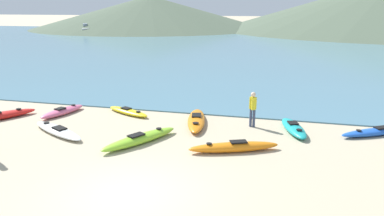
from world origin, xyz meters
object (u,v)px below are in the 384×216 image
Objects in this scene: kayak_on_sand_7 at (140,139)px; kayak_on_sand_8 at (234,147)px; kayak_on_sand_4 at (378,131)px; moored_boat_0 at (86,30)px; moored_boat_2 at (330,35)px; kayak_on_sand_9 at (128,111)px; kayak_on_sand_5 at (58,130)px; moored_boat_1 at (147,29)px; person_near_waterline at (253,107)px; kayak_on_sand_2 at (63,111)px; kayak_on_sand_0 at (196,120)px; kayak_on_sand_3 at (294,128)px.

kayak_on_sand_7 is 1.03× the size of kayak_on_sand_8.
moored_boat_0 is at bearing 130.22° from kayak_on_sand_4.
kayak_on_sand_8 is 53.48m from moored_boat_2.
kayak_on_sand_9 is 0.69× the size of moored_boat_2.
moored_boat_2 is at bearing 87.19° from kayak_on_sand_4.
moored_boat_0 is at bearing 118.79° from kayak_on_sand_5.
kayak_on_sand_8 is at bearing -66.12° from moored_boat_1.
kayak_on_sand_5 is (-12.98, -3.20, -0.01)m from kayak_on_sand_4.
moored_boat_0 is 44.52m from moored_boat_2.
kayak_on_sand_7 is at bearing -141.83° from person_near_waterline.
kayak_on_sand_2 is 9.31m from kayak_on_sand_8.
kayak_on_sand_8 reaches higher than kayak_on_sand_5.
kayak_on_sand_0 reaches higher than kayak_on_sand_2.
person_near_waterline is (6.16, -0.51, 0.78)m from kayak_on_sand_9.
kayak_on_sand_2 is 0.69× the size of moored_boat_2.
kayak_on_sand_9 is (3.09, 0.90, -0.03)m from kayak_on_sand_2.
moored_boat_1 reaches higher than kayak_on_sand_5.
person_near_waterline is (-5.18, -0.22, 0.76)m from kayak_on_sand_4.
kayak_on_sand_2 is at bearing -61.23° from moored_boat_0.
kayak_on_sand_4 is at bearing 13.83° from kayak_on_sand_5.
kayak_on_sand_0 is 7.68m from kayak_on_sand_4.
kayak_on_sand_0 is 60.86m from moored_boat_0.
kayak_on_sand_7 is 1.26× the size of kayak_on_sand_9.
kayak_on_sand_8 is 3.22m from person_near_waterline.
kayak_on_sand_9 is (-7.94, 0.74, -0.04)m from kayak_on_sand_3.
moored_boat_0 is at bearing 126.44° from person_near_waterline.
kayak_on_sand_5 is 3.85m from kayak_on_sand_9.
person_near_waterline is 50.34m from moored_boat_2.
kayak_on_sand_4 reaches higher than kayak_on_sand_9.
kayak_on_sand_5 is at bearing -61.21° from moored_boat_0.
kayak_on_sand_8 is at bearing 0.70° from kayak_on_sand_7.
kayak_on_sand_2 is 52.91m from moored_boat_2.
kayak_on_sand_5 is 60.43m from moored_boat_0.
moored_boat_0 is at bearing 179.70° from moored_boat_2.
moored_boat_0 reaches higher than kayak_on_sand_3.
kayak_on_sand_3 is 1.94m from person_near_waterline.
person_near_waterline is (0.35, 3.12, 0.73)m from kayak_on_sand_8.
kayak_on_sand_7 is 0.87× the size of moored_boat_2.
kayak_on_sand_2 is 0.82× the size of kayak_on_sand_8.
kayak_on_sand_8 reaches higher than kayak_on_sand_4.
kayak_on_sand_5 is at bearing -152.46° from kayak_on_sand_0.
kayak_on_sand_8 is (7.45, -0.15, 0.04)m from kayak_on_sand_5.
kayak_on_sand_7 is at bearing -159.80° from kayak_on_sand_4.
kayak_on_sand_8 is 64.89m from moored_boat_1.
kayak_on_sand_5 is at bearing -60.76° from kayak_on_sand_2.
kayak_on_sand_8 is at bearing -32.01° from kayak_on_sand_9.
moored_boat_2 is at bearing 78.57° from kayak_on_sand_0.
kayak_on_sand_9 is (-3.66, 0.71, -0.04)m from kayak_on_sand_0.
kayak_on_sand_8 is at bearing -1.13° from kayak_on_sand_5.
kayak_on_sand_2 is 0.66× the size of moored_boat_1.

